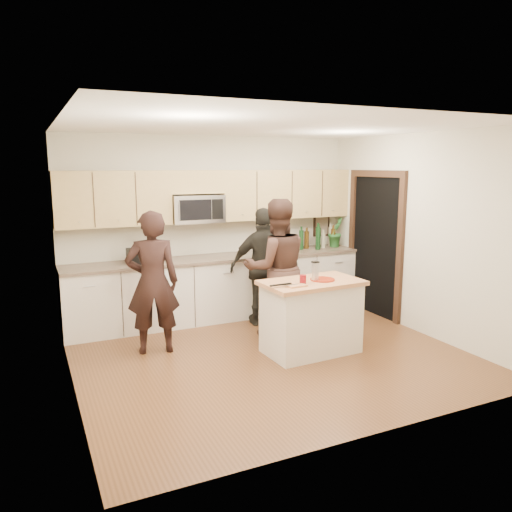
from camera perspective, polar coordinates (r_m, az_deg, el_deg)
name	(u,v)px	position (r m, az deg, el deg)	size (l,w,h in m)	color
floor	(271,355)	(6.18, 1.67, -11.24)	(4.50, 4.50, 0.00)	brown
room_shell	(271,213)	(5.77, 1.76, 4.96)	(4.52, 4.02, 2.71)	beige
back_cabinetry	(220,287)	(7.51, -4.12, -3.56)	(4.50, 0.66, 0.94)	beige
upper_cabinetry	(218,195)	(7.45, -4.42, 7.01)	(4.50, 0.33, 0.75)	tan
microwave	(196,209)	(7.32, -6.82, 5.39)	(0.76, 0.41, 0.40)	silver
doorway	(375,240)	(7.80, 13.48, 1.83)	(0.06, 1.25, 2.20)	black
framed_picture	(321,225)	(8.49, 7.48, 3.54)	(0.30, 0.03, 0.38)	black
dish_towel	(160,274)	(6.99, -10.90, -2.01)	(0.34, 0.60, 0.48)	white
island	(311,316)	(6.16, 6.32, -6.87)	(1.23, 0.75, 0.90)	beige
red_plate	(323,279)	(6.10, 7.61, -2.67)	(0.30, 0.30, 0.02)	maroon
box_grater	(315,270)	(6.00, 6.78, -1.64)	(0.08, 0.06, 0.23)	silver
drink_glass	(303,280)	(5.85, 5.38, -2.70)	(0.08, 0.08, 0.11)	maroon
cutting_board	(296,285)	(5.76, 4.54, -3.35)	(0.23, 0.18, 0.02)	#BE7E4F
tongs	(281,285)	(5.71, 2.85, -3.28)	(0.28, 0.03, 0.02)	black
knife	(291,285)	(5.72, 4.01, -3.32)	(0.18, 0.02, 0.01)	silver
toaster	(139,256)	(7.05, -13.27, 0.03)	(0.30, 0.24, 0.21)	black
bottle_cluster	(318,237)	(8.17, 7.15, 2.20)	(0.70, 0.30, 0.43)	black
orchid	(335,232)	(8.35, 9.07, 2.72)	(0.27, 0.22, 0.49)	#2A692C
woman_left	(153,283)	(6.15, -11.74, -2.99)	(0.64, 0.42, 1.75)	black
woman_center	(276,268)	(6.64, 2.34, -1.39)	(0.90, 0.70, 1.84)	#34201A
woman_right	(265,267)	(7.11, 0.98, -1.25)	(0.99, 0.41, 1.69)	black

